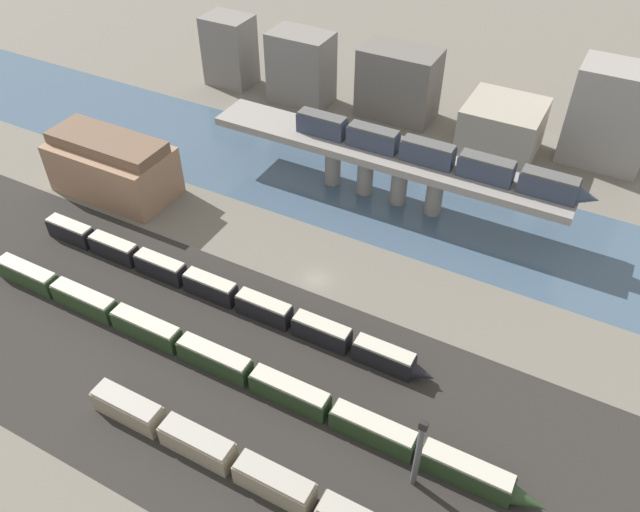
{
  "coord_description": "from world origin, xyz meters",
  "views": [
    {
      "loc": [
        36.39,
        -66.83,
        72.44
      ],
      "look_at": [
        0.0,
        1.43,
        4.19
      ],
      "focal_mm": 35.0,
      "sensor_mm": 36.0,
      "label": 1
    }
  ],
  "objects_px": {
    "warehouse_building": "(113,166)",
    "signal_tower": "(418,453)",
    "train_yard_near": "(326,509)",
    "train_on_bridge": "(434,154)",
    "train_yard_mid": "(223,362)",
    "train_yard_far": "(216,289)"
  },
  "relations": [
    {
      "from": "train_yard_near",
      "to": "train_yard_far",
      "type": "height_order",
      "value": "train_yard_near"
    },
    {
      "from": "train_on_bridge",
      "to": "warehouse_building",
      "type": "xyz_separation_m",
      "value": [
        -56.6,
        -22.54,
        -6.79
      ]
    },
    {
      "from": "warehouse_building",
      "to": "train_yard_near",
      "type": "bearing_deg",
      "value": -30.53
    },
    {
      "from": "train_yard_mid",
      "to": "signal_tower",
      "type": "height_order",
      "value": "signal_tower"
    },
    {
      "from": "warehouse_building",
      "to": "train_on_bridge",
      "type": "bearing_deg",
      "value": 21.72
    },
    {
      "from": "train_yard_near",
      "to": "train_yard_mid",
      "type": "relative_size",
      "value": 0.78
    },
    {
      "from": "train_on_bridge",
      "to": "signal_tower",
      "type": "xyz_separation_m",
      "value": [
        18.5,
        -53.34,
        -5.98
      ]
    },
    {
      "from": "train_on_bridge",
      "to": "warehouse_building",
      "type": "height_order",
      "value": "train_on_bridge"
    },
    {
      "from": "warehouse_building",
      "to": "signal_tower",
      "type": "distance_m",
      "value": 81.17
    },
    {
      "from": "train_yard_far",
      "to": "warehouse_building",
      "type": "distance_m",
      "value": 38.43
    },
    {
      "from": "train_yard_near",
      "to": "train_yard_mid",
      "type": "distance_m",
      "value": 26.37
    },
    {
      "from": "train_on_bridge",
      "to": "train_yard_mid",
      "type": "height_order",
      "value": "train_on_bridge"
    },
    {
      "from": "train_yard_mid",
      "to": "signal_tower",
      "type": "relative_size",
      "value": 7.06
    },
    {
      "from": "train_yard_far",
      "to": "signal_tower",
      "type": "relative_size",
      "value": 5.7
    },
    {
      "from": "train_yard_near",
      "to": "warehouse_building",
      "type": "distance_m",
      "value": 78.6
    },
    {
      "from": "train_yard_far",
      "to": "warehouse_building",
      "type": "bearing_deg",
      "value": 155.76
    },
    {
      "from": "train_yard_far",
      "to": "train_on_bridge",
      "type": "bearing_deg",
      "value": 60.39
    },
    {
      "from": "train_yard_near",
      "to": "train_on_bridge",
      "type": "bearing_deg",
      "value": 100.02
    },
    {
      "from": "train_yard_far",
      "to": "signal_tower",
      "type": "distance_m",
      "value": 43.23
    },
    {
      "from": "warehouse_building",
      "to": "signal_tower",
      "type": "xyz_separation_m",
      "value": [
        75.1,
        -30.8,
        0.81
      ]
    },
    {
      "from": "train_yard_mid",
      "to": "warehouse_building",
      "type": "xyz_separation_m",
      "value": [
        -44.35,
        27.5,
        3.92
      ]
    },
    {
      "from": "train_on_bridge",
      "to": "warehouse_building",
      "type": "bearing_deg",
      "value": -158.28
    }
  ]
}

